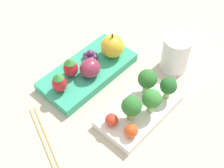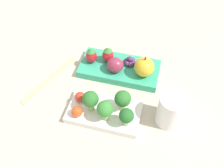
# 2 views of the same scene
# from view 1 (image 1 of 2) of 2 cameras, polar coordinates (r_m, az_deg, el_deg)

# --- Properties ---
(ground_plane) EXTENTS (4.00, 4.00, 0.00)m
(ground_plane) POSITION_cam_1_polar(r_m,az_deg,el_deg) (0.70, -0.24, -2.10)
(ground_plane) COLOR #BCB29E
(bento_box_savoury) EXTENTS (0.19, 0.12, 0.02)m
(bento_box_savoury) POSITION_cam_1_polar(r_m,az_deg,el_deg) (0.67, 5.01, -4.84)
(bento_box_savoury) COLOR white
(bento_box_savoury) RESTS_ON ground_plane
(bento_box_fruit) EXTENTS (0.24, 0.13, 0.02)m
(bento_box_fruit) POSITION_cam_1_polar(r_m,az_deg,el_deg) (0.73, -4.55, 2.19)
(bento_box_fruit) COLOR #33A87F
(bento_box_fruit) RESTS_ON ground_plane
(broccoli_floret_0) EXTENTS (0.04, 0.04, 0.06)m
(broccoli_floret_0) POSITION_cam_1_polar(r_m,az_deg,el_deg) (0.65, 6.49, 0.81)
(broccoli_floret_0) COLOR #93B770
(broccoli_floret_0) RESTS_ON bento_box_savoury
(broccoli_floret_1) EXTENTS (0.04, 0.04, 0.05)m
(broccoli_floret_1) POSITION_cam_1_polar(r_m,az_deg,el_deg) (0.66, 10.28, -0.45)
(broccoli_floret_1) COLOR #93B770
(broccoli_floret_1) RESTS_ON bento_box_savoury
(broccoli_floret_2) EXTENTS (0.04, 0.04, 0.06)m
(broccoli_floret_2) POSITION_cam_1_polar(r_m,az_deg,el_deg) (0.61, 3.58, -4.18)
(broccoli_floret_2) COLOR #93B770
(broccoli_floret_2) RESTS_ON bento_box_savoury
(broccoli_floret_3) EXTENTS (0.04, 0.04, 0.06)m
(broccoli_floret_3) POSITION_cam_1_polar(r_m,az_deg,el_deg) (0.62, 7.30, -2.83)
(broccoli_floret_3) COLOR #93B770
(broccoli_floret_3) RESTS_ON bento_box_savoury
(cherry_tomato_0) EXTENTS (0.03, 0.03, 0.03)m
(cherry_tomato_0) POSITION_cam_1_polar(r_m,az_deg,el_deg) (0.61, 3.52, -8.50)
(cherry_tomato_0) COLOR #DB4C1E
(cherry_tomato_0) RESTS_ON bento_box_savoury
(cherry_tomato_1) EXTENTS (0.03, 0.03, 0.03)m
(cherry_tomato_1) POSITION_cam_1_polar(r_m,az_deg,el_deg) (0.62, -0.08, -6.59)
(cherry_tomato_1) COLOR red
(cherry_tomato_1) RESTS_ON bento_box_savoury
(apple) EXTENTS (0.06, 0.06, 0.07)m
(apple) POSITION_cam_1_polar(r_m,az_deg,el_deg) (0.73, 0.09, 6.92)
(apple) COLOR gold
(apple) RESTS_ON bento_box_fruit
(strawberry_0) EXTENTS (0.03, 0.03, 0.05)m
(strawberry_0) POSITION_cam_1_polar(r_m,az_deg,el_deg) (0.67, -9.62, 0.25)
(strawberry_0) COLOR red
(strawberry_0) RESTS_ON bento_box_fruit
(strawberry_1) EXTENTS (0.03, 0.03, 0.05)m
(strawberry_1) POSITION_cam_1_polar(r_m,az_deg,el_deg) (0.70, -7.61, 3.01)
(strawberry_1) COLOR red
(strawberry_1) RESTS_ON bento_box_fruit
(plum) EXTENTS (0.05, 0.04, 0.04)m
(plum) POSITION_cam_1_polar(r_m,az_deg,el_deg) (0.69, -4.03, 2.90)
(plum) COLOR #892D47
(plum) RESTS_ON bento_box_fruit
(grape_cluster) EXTENTS (0.04, 0.03, 0.03)m
(grape_cluster) POSITION_cam_1_polar(r_m,az_deg,el_deg) (0.74, -3.99, 5.14)
(grape_cluster) COLOR #562D5B
(grape_cluster) RESTS_ON bento_box_fruit
(drinking_cup) EXTENTS (0.06, 0.06, 0.09)m
(drinking_cup) POSITION_cam_1_polar(r_m,az_deg,el_deg) (0.74, 11.57, 5.46)
(drinking_cup) COLOR white
(drinking_cup) RESTS_ON ground_plane
(chopsticks_pair) EXTENTS (0.07, 0.21, 0.01)m
(chopsticks_pair) POSITION_cam_1_polar(r_m,az_deg,el_deg) (0.64, -11.54, -11.33)
(chopsticks_pair) COLOR tan
(chopsticks_pair) RESTS_ON ground_plane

